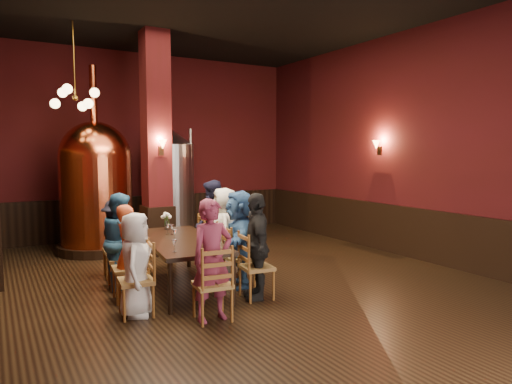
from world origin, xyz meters
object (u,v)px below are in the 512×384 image
steel_vessel (171,184)px  person_1 (128,253)px  person_0 (136,264)px  dining_table (181,243)px  copper_kettle (96,185)px  person_2 (121,240)px  rose_vase (167,218)px

steel_vessel → person_1: bearing=-117.5°
person_0 → steel_vessel: (2.17, 4.70, 0.65)m
dining_table → steel_vessel: 4.04m
dining_table → person_0: person_0 is taller
person_0 → person_1: 0.67m
person_1 → copper_kettle: bearing=-6.4°
person_2 → steel_vessel: bearing=-24.2°
person_2 → rose_vase: 1.08m
steel_vessel → rose_vase: bearing=-111.2°
person_1 → dining_table: bearing=-77.2°
person_2 → steel_vessel: (2.03, 3.38, 0.58)m
steel_vessel → dining_table: bearing=-107.8°
person_2 → copper_kettle: bearing=2.9°
person_1 → person_2: size_ratio=0.93×
person_0 → person_2: person_2 is taller
steel_vessel → rose_vase: 3.09m
dining_table → person_2: size_ratio=1.69×
dining_table → person_1: size_ratio=1.82×
person_2 → rose_vase: bearing=-53.6°
dining_table → person_1: person_1 is taller
person_2 → person_1: bearing=-179.5°
person_1 → steel_vessel: 4.60m
dining_table → person_1: (-0.88, -0.23, -0.00)m
steel_vessel → rose_vase: steel_vessel is taller
person_0 → copper_kettle: 4.21m
person_0 → rose_vase: 2.15m
person_2 → steel_vessel: steel_vessel is taller
person_1 → steel_vessel: steel_vessel is taller
dining_table → copper_kettle: size_ratio=0.65×
person_2 → copper_kettle: (0.19, 2.81, 0.67)m
person_2 → copper_kettle: 2.90m
person_2 → rose_vase: size_ratio=4.76×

